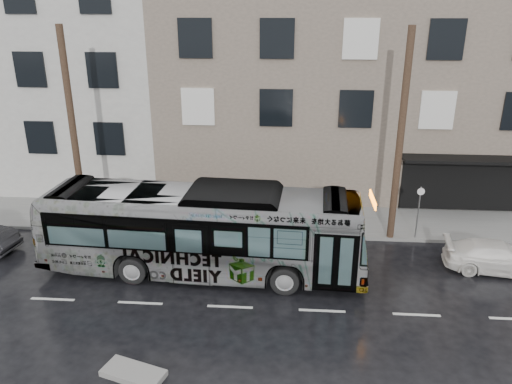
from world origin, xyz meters
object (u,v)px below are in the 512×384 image
(bus, at_px, (202,230))
(white_sedan, at_px, (498,257))
(utility_pole_rear, at_px, (73,133))
(sign_post, at_px, (418,212))
(utility_pole_front, at_px, (400,139))

(bus, height_order, white_sedan, bus)
(utility_pole_rear, height_order, sign_post, utility_pole_rear)
(sign_post, height_order, white_sedan, sign_post)
(utility_pole_rear, xyz_separation_m, sign_post, (15.10, 0.00, -3.30))
(bus, xyz_separation_m, white_sedan, (11.55, 0.84, -1.15))
(sign_post, bearing_deg, utility_pole_front, 180.00)
(sign_post, relative_size, white_sedan, 0.59)
(bus, distance_m, white_sedan, 11.64)
(sign_post, distance_m, bus, 9.55)
(utility_pole_rear, relative_size, bus, 0.72)
(sign_post, bearing_deg, utility_pole_rear, 180.00)
(utility_pole_rear, xyz_separation_m, white_sedan, (17.71, -2.49, -4.06))
(utility_pole_front, relative_size, utility_pole_rear, 1.00)
(bus, bearing_deg, white_sedan, -82.67)
(utility_pole_rear, bearing_deg, sign_post, 0.00)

